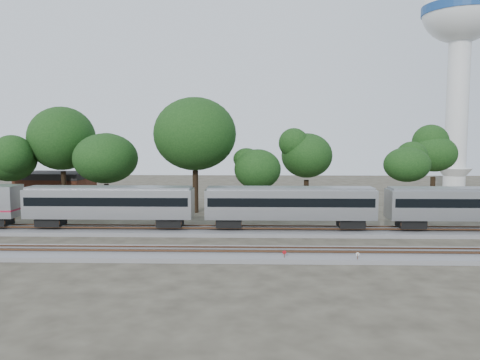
% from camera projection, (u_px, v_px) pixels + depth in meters
% --- Properties ---
extents(ground, '(160.00, 160.00, 0.00)m').
position_uv_depth(ground, '(252.00, 246.00, 45.24)').
color(ground, '#383328').
rests_on(ground, ground).
extents(track_far, '(160.00, 5.00, 0.73)m').
position_uv_depth(track_far, '(252.00, 231.00, 51.19)').
color(track_far, slate).
rests_on(track_far, ground).
extents(track_near, '(160.00, 5.00, 0.73)m').
position_uv_depth(track_near, '(252.00, 254.00, 41.24)').
color(track_near, slate).
rests_on(track_near, ground).
extents(train, '(114.81, 3.28, 4.84)m').
position_uv_depth(train, '(382.00, 203.00, 50.51)').
color(train, '#ABAEB2').
rests_on(train, ground).
extents(switch_stand_red, '(0.31, 0.06, 0.99)m').
position_uv_depth(switch_stand_red, '(284.00, 255.00, 39.36)').
color(switch_stand_red, '#512D19').
rests_on(switch_stand_red, ground).
extents(switch_stand_white, '(0.31, 0.12, 1.00)m').
position_uv_depth(switch_stand_white, '(358.00, 257.00, 38.74)').
color(switch_stand_white, '#512D19').
rests_on(switch_stand_white, ground).
extents(switch_lever, '(0.52, 0.33, 0.30)m').
position_uv_depth(switch_lever, '(351.00, 261.00, 39.06)').
color(switch_lever, '#512D19').
rests_on(switch_lever, ground).
extents(water_tower, '(14.76, 14.76, 40.86)m').
position_uv_depth(water_tower, '(460.00, 34.00, 90.45)').
color(water_tower, silver).
rests_on(water_tower, ground).
extents(brick_building, '(10.88, 8.12, 4.95)m').
position_uv_depth(brick_building, '(56.00, 188.00, 72.42)').
color(brick_building, brown).
rests_on(brick_building, ground).
extents(tree_0, '(7.38, 7.38, 10.40)m').
position_uv_depth(tree_0, '(10.00, 160.00, 64.29)').
color(tree_0, black).
rests_on(tree_0, ground).
extents(tree_1, '(10.36, 10.36, 14.60)m').
position_uv_depth(tree_1, '(62.00, 139.00, 66.71)').
color(tree_1, black).
rests_on(tree_1, ground).
extents(tree_2, '(7.67, 7.67, 10.82)m').
position_uv_depth(tree_2, '(106.00, 159.00, 63.15)').
color(tree_2, black).
rests_on(tree_2, ground).
extents(tree_3, '(11.01, 11.01, 15.52)m').
position_uv_depth(tree_3, '(195.00, 134.00, 63.76)').
color(tree_3, black).
rests_on(tree_3, ground).
extents(tree_4, '(6.31, 6.31, 8.89)m').
position_uv_depth(tree_4, '(258.00, 169.00, 61.38)').
color(tree_4, black).
rests_on(tree_4, ground).
extents(tree_5, '(7.85, 7.85, 11.07)m').
position_uv_depth(tree_5, '(307.00, 156.00, 67.79)').
color(tree_5, black).
rests_on(tree_5, ground).
extents(tree_6, '(6.89, 6.89, 9.71)m').
position_uv_depth(tree_6, '(407.00, 165.00, 62.04)').
color(tree_6, black).
rests_on(tree_6, ground).
extents(tree_7, '(7.93, 7.93, 11.18)m').
position_uv_depth(tree_7, '(434.00, 154.00, 72.41)').
color(tree_7, black).
rests_on(tree_7, ground).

